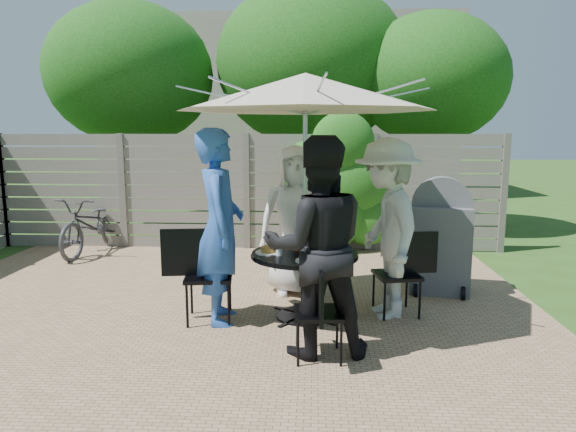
# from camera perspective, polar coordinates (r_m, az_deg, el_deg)

# --- Properties ---
(backyard_envelope) EXTENTS (60.00, 60.00, 5.00)m
(backyard_envelope) POSITION_cam_1_polar(r_m,az_deg,el_deg) (15.39, -0.72, 12.13)
(backyard_envelope) COLOR #2C4B17
(backyard_envelope) RESTS_ON ground
(patio_table) EXTENTS (1.19, 1.19, 0.69)m
(patio_table) POSITION_cam_1_polar(r_m,az_deg,el_deg) (5.17, 1.84, -6.31)
(patio_table) COLOR black
(patio_table) RESTS_ON ground
(umbrella) EXTENTS (2.83, 2.83, 2.42)m
(umbrella) POSITION_cam_1_polar(r_m,az_deg,el_deg) (4.99, 1.95, 13.60)
(umbrella) COLOR silver
(umbrella) RESTS_ON ground
(chair_back) EXTENTS (0.44, 0.62, 0.84)m
(chair_back) POSITION_cam_1_polar(r_m,az_deg,el_deg) (6.16, 0.72, -5.93)
(chair_back) COLOR black
(chair_back) RESTS_ON ground
(person_back) EXTENTS (0.92, 0.67, 1.73)m
(person_back) POSITION_cam_1_polar(r_m,az_deg,el_deg) (5.89, 0.86, -0.51)
(person_back) COLOR white
(person_back) RESTS_ON ground
(chair_left) EXTENTS (0.71, 0.51, 0.95)m
(chair_left) POSITION_cam_1_polar(r_m,az_deg,el_deg) (5.20, -8.92, -8.58)
(chair_left) COLOR black
(chair_left) RESTS_ON ground
(person_left) EXTENTS (0.55, 0.76, 1.92)m
(person_left) POSITION_cam_1_polar(r_m,az_deg,el_deg) (5.03, -7.56, -1.26)
(person_left) COLOR #2957B3
(person_left) RESTS_ON ground
(chair_front) EXTENTS (0.42, 0.61, 0.83)m
(chair_front) POSITION_cam_1_polar(r_m,az_deg,el_deg) (4.34, 3.41, -12.70)
(chair_front) COLOR black
(chair_front) RESTS_ON ground
(person_front) EXTENTS (0.99, 0.82, 1.85)m
(person_front) POSITION_cam_1_polar(r_m,az_deg,el_deg) (4.26, 3.25, -3.56)
(person_front) COLOR black
(person_front) RESTS_ON ground
(chair_right) EXTENTS (0.66, 0.49, 0.88)m
(chair_right) POSITION_cam_1_polar(r_m,az_deg,el_deg) (5.43, 12.07, -8.12)
(chair_right) COLOR black
(chair_right) RESTS_ON ground
(person_right) EXTENTS (0.84, 1.26, 1.82)m
(person_right) POSITION_cam_1_polar(r_m,az_deg,el_deg) (5.24, 10.91, -1.44)
(person_right) COLOR silver
(person_right) RESTS_ON ground
(plate_back) EXTENTS (0.26, 0.26, 0.06)m
(plate_back) POSITION_cam_1_polar(r_m,az_deg,el_deg) (5.46, 1.38, -2.94)
(plate_back) COLOR white
(plate_back) RESTS_ON patio_table
(plate_left) EXTENTS (0.26, 0.26, 0.06)m
(plate_left) POSITION_cam_1_polar(r_m,az_deg,el_deg) (5.08, -2.19, -3.88)
(plate_left) COLOR white
(plate_left) RESTS_ON patio_table
(plate_front) EXTENTS (0.26, 0.26, 0.06)m
(plate_front) POSITION_cam_1_polar(r_m,az_deg,el_deg) (4.77, 2.39, -4.78)
(plate_front) COLOR white
(plate_front) RESTS_ON patio_table
(plate_right) EXTENTS (0.26, 0.26, 0.06)m
(plate_right) POSITION_cam_1_polar(r_m,az_deg,el_deg) (5.17, 5.82, -3.70)
(plate_right) COLOR white
(plate_right) RESTS_ON patio_table
(plate_extra) EXTENTS (0.24, 0.24, 0.06)m
(plate_extra) POSITION_cam_1_polar(r_m,az_deg,el_deg) (4.85, 4.41, -4.55)
(plate_extra) COLOR white
(plate_extra) RESTS_ON patio_table
(glass_back) EXTENTS (0.07, 0.07, 0.14)m
(glass_back) POSITION_cam_1_polar(r_m,az_deg,el_deg) (5.34, 0.39, -2.71)
(glass_back) COLOR silver
(glass_back) RESTS_ON patio_table
(glass_left) EXTENTS (0.07, 0.07, 0.14)m
(glass_left) POSITION_cam_1_polar(r_m,az_deg,el_deg) (4.98, -0.97, -3.63)
(glass_left) COLOR silver
(glass_left) RESTS_ON patio_table
(glass_front) EXTENTS (0.07, 0.07, 0.14)m
(glass_front) POSITION_cam_1_polar(r_m,az_deg,el_deg) (4.87, 3.46, -3.94)
(glass_front) COLOR silver
(glass_front) RESTS_ON patio_table
(glass_right) EXTENTS (0.07, 0.07, 0.14)m
(glass_right) POSITION_cam_1_polar(r_m,az_deg,el_deg) (5.24, 4.53, -2.98)
(glass_right) COLOR silver
(glass_right) RESTS_ON patio_table
(syrup_jug) EXTENTS (0.09, 0.09, 0.16)m
(syrup_jug) POSITION_cam_1_polar(r_m,az_deg,el_deg) (5.14, 1.12, -3.08)
(syrup_jug) COLOR #59280C
(syrup_jug) RESTS_ON patio_table
(coffee_cup) EXTENTS (0.08, 0.08, 0.12)m
(coffee_cup) POSITION_cam_1_polar(r_m,az_deg,el_deg) (5.33, 2.63, -2.86)
(coffee_cup) COLOR #C6B293
(coffee_cup) RESTS_ON patio_table
(bicycle) EXTENTS (0.78, 1.78, 0.90)m
(bicycle) POSITION_cam_1_polar(r_m,az_deg,el_deg) (8.51, -20.87, -0.88)
(bicycle) COLOR #333338
(bicycle) RESTS_ON ground
(bbq_grill) EXTENTS (0.75, 0.62, 1.37)m
(bbq_grill) POSITION_cam_1_polar(r_m,az_deg,el_deg) (6.23, 16.52, -2.64)
(bbq_grill) COLOR #56565B
(bbq_grill) RESTS_ON ground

